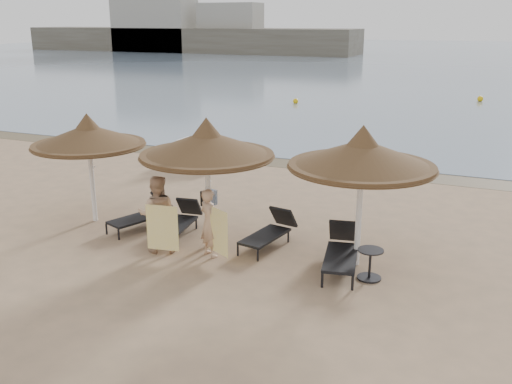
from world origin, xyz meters
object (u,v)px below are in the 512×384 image
palapa_center (207,145)px  lounger_near_right (270,231)px  palapa_right (362,155)px  person_left (157,208)px  lounger_near_left (181,220)px  lounger_far_right (342,250)px  palapa_left (88,136)px  lounger_far_left (145,214)px  side_table (370,265)px  person_right (209,217)px  pedal_boat (197,156)px

palapa_center → lounger_near_right: (1.41, 0.64, -2.22)m
palapa_right → person_left: bearing=-166.7°
palapa_center → lounger_near_left: (-1.11, 0.50, -2.23)m
lounger_far_right → person_left: (-4.40, -0.83, 0.69)m
palapa_left → person_left: (2.86, -1.18, -1.33)m
lounger_near_right → person_left: person_left is taller
lounger_near_left → palapa_left: bearing=175.2°
palapa_right → lounger_near_right: 3.22m
palapa_center → lounger_far_left: bearing=167.6°
lounger_far_left → side_table: size_ratio=2.94×
lounger_near_right → person_right: bearing=-122.2°
person_left → pedal_boat: person_left is taller
person_right → lounger_near_right: bearing=-103.2°
lounger_far_left → person_right: 2.82m
palapa_right → person_right: (-3.39, -0.88, -1.65)m
palapa_center → lounger_near_left: palapa_center is taller
palapa_center → palapa_right: size_ratio=0.99×
palapa_center → lounger_far_right: palapa_center is taller
palapa_right → lounger_near_right: size_ratio=1.67×
palapa_left → palapa_right: (7.55, -0.07, 0.18)m
lounger_near_left → palapa_right: bearing=-9.4°
lounger_near_left → side_table: (5.26, -0.84, -0.05)m
lounger_far_left → pedal_boat: pedal_boat is taller
pedal_boat → lounger_near_right: bearing=-47.7°
lounger_near_right → palapa_left: bearing=-167.1°
lounger_far_left → side_table: lounger_far_left is taller
palapa_right → lounger_near_left: palapa_right is taller
palapa_left → lounger_far_right: (7.26, -0.35, -2.02)m
lounger_far_left → person_right: bearing=-1.5°
palapa_center → lounger_far_left: 3.19m
lounger_far_right → pedal_boat: (-7.64, 7.07, -0.04)m
palapa_left → lounger_far_right: bearing=-2.8°
side_table → person_left: bearing=-174.9°
lounger_near_right → side_table: size_ratio=2.90×
palapa_center → person_left: palapa_center is taller
lounger_near_right → person_left: size_ratio=0.89×
lounger_far_right → person_right: (-3.10, -0.59, 0.55)m
palapa_left → person_right: bearing=-12.8°
lounger_near_left → lounger_far_right: (4.52, -0.47, 0.05)m
palapa_right → person_left: 5.05m
lounger_far_left → person_left: (1.25, -1.29, 0.73)m
palapa_left → palapa_right: 7.55m
palapa_left → palapa_center: size_ratio=0.94×
lounger_near_left → lounger_near_right: lounger_near_right is taller
palapa_left → side_table: (8.00, -0.72, -2.12)m
person_left → pedal_boat: bearing=-93.8°
lounger_near_left → person_right: 1.88m
palapa_center → person_left: bearing=-141.1°
palapa_left → lounger_near_left: size_ratio=1.62×
lounger_far_left → palapa_right: bearing=19.3°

